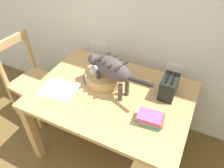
{
  "coord_description": "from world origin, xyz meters",
  "views": [
    {
      "loc": [
        0.63,
        0.35,
        1.98
      ],
      "look_at": [
        0.06,
        1.53,
        0.84
      ],
      "focal_mm": 34.89,
      "sensor_mm": 36.0,
      "label": 1
    }
  ],
  "objects_px": {
    "toaster": "(169,87)",
    "magazine": "(60,89)",
    "wicker_basket": "(104,76)",
    "coffee_mug": "(95,72)",
    "book_stack": "(151,119)",
    "cat": "(111,69)",
    "dining_table": "(112,101)",
    "saucer_bowl": "(95,78)",
    "wooden_chair_near": "(31,80)"
  },
  "relations": [
    {
      "from": "toaster",
      "to": "magazine",
      "type": "bearing_deg",
      "value": -158.18
    },
    {
      "from": "wicker_basket",
      "to": "toaster",
      "type": "bearing_deg",
      "value": 7.09
    },
    {
      "from": "coffee_mug",
      "to": "book_stack",
      "type": "distance_m",
      "value": 0.63
    },
    {
      "from": "cat",
      "to": "book_stack",
      "type": "relative_size",
      "value": 3.02
    },
    {
      "from": "wicker_basket",
      "to": "magazine",
      "type": "bearing_deg",
      "value": -137.35
    },
    {
      "from": "dining_table",
      "to": "cat",
      "type": "xyz_separation_m",
      "value": [
        -0.03,
        0.04,
        0.31
      ]
    },
    {
      "from": "coffee_mug",
      "to": "magazine",
      "type": "height_order",
      "value": "coffee_mug"
    },
    {
      "from": "dining_table",
      "to": "coffee_mug",
      "type": "bearing_deg",
      "value": 156.21
    },
    {
      "from": "coffee_mug",
      "to": "magazine",
      "type": "xyz_separation_m",
      "value": [
        -0.21,
        -0.24,
        -0.08
      ]
    },
    {
      "from": "magazine",
      "to": "coffee_mug",
      "type": "bearing_deg",
      "value": 40.11
    },
    {
      "from": "magazine",
      "to": "toaster",
      "type": "xyz_separation_m",
      "value": [
        0.83,
        0.33,
        0.08
      ]
    },
    {
      "from": "book_stack",
      "to": "magazine",
      "type": "bearing_deg",
      "value": 179.99
    },
    {
      "from": "cat",
      "to": "coffee_mug",
      "type": "bearing_deg",
      "value": 89.67
    },
    {
      "from": "magazine",
      "to": "saucer_bowl",
      "type": "bearing_deg",
      "value": 40.62
    },
    {
      "from": "cat",
      "to": "magazine",
      "type": "bearing_deg",
      "value": 132.48
    },
    {
      "from": "wicker_basket",
      "to": "dining_table",
      "type": "bearing_deg",
      "value": -41.22
    },
    {
      "from": "magazine",
      "to": "toaster",
      "type": "bearing_deg",
      "value": 12.97
    },
    {
      "from": "dining_table",
      "to": "cat",
      "type": "distance_m",
      "value": 0.31
    },
    {
      "from": "magazine",
      "to": "book_stack",
      "type": "xyz_separation_m",
      "value": [
        0.8,
        -0.0,
        0.03
      ]
    },
    {
      "from": "cat",
      "to": "wicker_basket",
      "type": "distance_m",
      "value": 0.21
    },
    {
      "from": "wicker_basket",
      "to": "toaster",
      "type": "height_order",
      "value": "toaster"
    },
    {
      "from": "magazine",
      "to": "wicker_basket",
      "type": "bearing_deg",
      "value": 33.79
    },
    {
      "from": "dining_table",
      "to": "toaster",
      "type": "relative_size",
      "value": 6.45
    },
    {
      "from": "coffee_mug",
      "to": "wooden_chair_near",
      "type": "height_order",
      "value": "wooden_chair_near"
    },
    {
      "from": "coffee_mug",
      "to": "wicker_basket",
      "type": "xyz_separation_m",
      "value": [
        0.08,
        0.02,
        -0.04
      ]
    },
    {
      "from": "cat",
      "to": "saucer_bowl",
      "type": "xyz_separation_m",
      "value": [
        -0.18,
        0.05,
        -0.2
      ]
    },
    {
      "from": "toaster",
      "to": "wooden_chair_near",
      "type": "xyz_separation_m",
      "value": [
        -1.44,
        -0.1,
        -0.38
      ]
    },
    {
      "from": "magazine",
      "to": "toaster",
      "type": "distance_m",
      "value": 0.9
    },
    {
      "from": "saucer_bowl",
      "to": "coffee_mug",
      "type": "distance_m",
      "value": 0.07
    },
    {
      "from": "cat",
      "to": "book_stack",
      "type": "bearing_deg",
      "value": -98.21
    },
    {
      "from": "saucer_bowl",
      "to": "magazine",
      "type": "relative_size",
      "value": 0.69
    },
    {
      "from": "dining_table",
      "to": "book_stack",
      "type": "bearing_deg",
      "value": -21.99
    },
    {
      "from": "dining_table",
      "to": "cat",
      "type": "relative_size",
      "value": 2.13
    },
    {
      "from": "dining_table",
      "to": "cat",
      "type": "height_order",
      "value": "cat"
    },
    {
      "from": "wicker_basket",
      "to": "toaster",
      "type": "xyz_separation_m",
      "value": [
        0.54,
        0.07,
        0.04
      ]
    },
    {
      "from": "dining_table",
      "to": "wicker_basket",
      "type": "bearing_deg",
      "value": 138.78
    },
    {
      "from": "saucer_bowl",
      "to": "coffee_mug",
      "type": "bearing_deg",
      "value": 0.0
    },
    {
      "from": "saucer_bowl",
      "to": "wooden_chair_near",
      "type": "xyz_separation_m",
      "value": [
        -0.82,
        -0.01,
        -0.31
      ]
    },
    {
      "from": "coffee_mug",
      "to": "book_stack",
      "type": "height_order",
      "value": "coffee_mug"
    },
    {
      "from": "dining_table",
      "to": "magazine",
      "type": "bearing_deg",
      "value": -159.85
    },
    {
      "from": "book_stack",
      "to": "toaster",
      "type": "height_order",
      "value": "toaster"
    },
    {
      "from": "cat",
      "to": "coffee_mug",
      "type": "xyz_separation_m",
      "value": [
        -0.18,
        0.05,
        -0.13
      ]
    },
    {
      "from": "book_stack",
      "to": "toaster",
      "type": "xyz_separation_m",
      "value": [
        0.04,
        0.33,
        0.05
      ]
    },
    {
      "from": "saucer_bowl",
      "to": "dining_table",
      "type": "bearing_deg",
      "value": -23.41
    },
    {
      "from": "coffee_mug",
      "to": "wooden_chair_near",
      "type": "xyz_separation_m",
      "value": [
        -0.82,
        -0.01,
        -0.38
      ]
    },
    {
      "from": "book_stack",
      "to": "wicker_basket",
      "type": "relative_size",
      "value": 0.6
    },
    {
      "from": "magazine",
      "to": "wooden_chair_near",
      "type": "height_order",
      "value": "wooden_chair_near"
    },
    {
      "from": "cat",
      "to": "toaster",
      "type": "height_order",
      "value": "cat"
    },
    {
      "from": "dining_table",
      "to": "toaster",
      "type": "bearing_deg",
      "value": 23.46
    },
    {
      "from": "saucer_bowl",
      "to": "toaster",
      "type": "xyz_separation_m",
      "value": [
        0.62,
        0.09,
        0.07
      ]
    }
  ]
}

